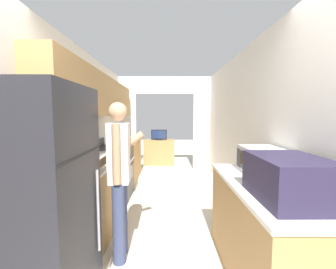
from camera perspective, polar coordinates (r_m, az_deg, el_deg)
The scene contains 12 objects.
wall_left at distance 3.53m, azimuth -20.77°, elevation 4.40°, with size 0.38×7.49×2.50m.
wall_right at distance 3.14m, azimuth 22.16°, elevation -0.08°, with size 0.06×7.49×2.50m.
wall_far_with_doorway at distance 6.06m, azimuth -0.84°, elevation 4.47°, with size 2.85×0.06×2.50m.
counter_left at distance 4.12m, azimuth -14.28°, elevation -9.85°, with size 0.62×3.91×0.91m.
counter_right at distance 2.36m, azimuth 23.07°, elevation -22.02°, with size 0.62×1.58×0.91m.
refrigerator at distance 1.92m, azimuth -30.56°, elevation -15.62°, with size 0.72×0.77×1.72m.
range_oven at distance 4.28m, azimuth -13.61°, elevation -9.19°, with size 0.66×0.79×1.05m.
person at distance 2.40m, azimuth -12.28°, elevation -10.40°, with size 0.53×0.39×1.64m.
suitcase at distance 1.84m, azimuth 28.29°, elevation -9.75°, with size 0.45×0.64×0.31m.
microwave at distance 2.48m, azimuth 22.73°, elevation -6.20°, with size 0.37×0.50×0.27m.
tv_cabinet at distance 6.72m, azimuth -2.28°, elevation -4.51°, with size 0.90×0.42×0.74m.
television at distance 6.61m, azimuth -2.31°, elevation -0.12°, with size 0.46×0.16×0.31m.
Camera 1 is at (0.06, -0.94, 1.53)m, focal length 24.00 mm.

